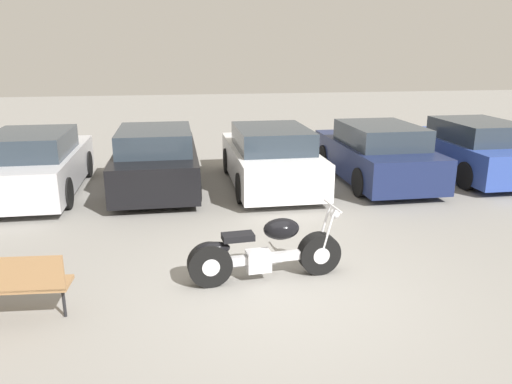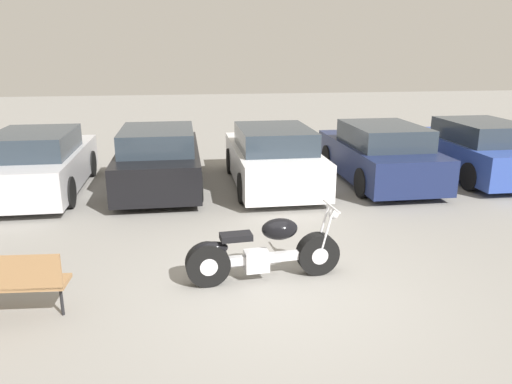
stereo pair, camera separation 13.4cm
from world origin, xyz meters
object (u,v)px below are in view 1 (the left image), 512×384
at_px(motorcycle, 265,252).
at_px(parked_car_white, 270,158).
at_px(parked_car_black, 156,160).
at_px(parked_car_blue, 471,149).
at_px(parked_car_silver, 36,164).
at_px(parked_car_navy, 376,154).

relative_size(motorcycle, parked_car_white, 0.52).
relative_size(parked_car_black, parked_car_white, 1.00).
distance_m(motorcycle, parked_car_white, 5.07).
xyz_separation_m(parked_car_black, parked_car_blue, (8.00, -0.04, 0.00)).
distance_m(motorcycle, parked_car_blue, 8.19).
bearing_deg(parked_car_black, parked_car_blue, -0.25).
bearing_deg(parked_car_black, motorcycle, -72.44).
relative_size(parked_car_silver, parked_car_black, 1.00).
bearing_deg(parked_car_white, parked_car_black, 174.88).
height_order(parked_car_black, parked_car_navy, same).
distance_m(motorcycle, parked_car_navy, 6.22).
bearing_deg(parked_car_white, parked_car_blue, 2.18).
xyz_separation_m(parked_car_silver, parked_car_white, (5.34, -0.18, 0.00)).
xyz_separation_m(parked_car_silver, parked_car_navy, (8.00, -0.15, 0.00)).
distance_m(parked_car_silver, parked_car_blue, 10.67).
bearing_deg(parked_car_navy, parked_car_white, -179.19).
bearing_deg(parked_car_white, parked_car_silver, 178.04).
height_order(parked_car_black, parked_car_blue, same).
relative_size(motorcycle, parked_car_silver, 0.52).
bearing_deg(parked_car_white, parked_car_navy, 0.81).
relative_size(parked_car_black, parked_car_blue, 1.00).
distance_m(motorcycle, parked_car_black, 5.46).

